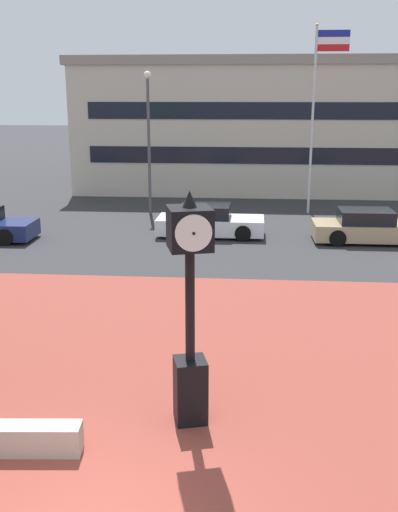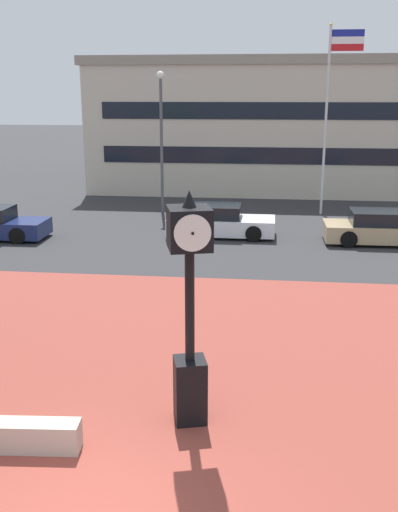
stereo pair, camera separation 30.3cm
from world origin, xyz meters
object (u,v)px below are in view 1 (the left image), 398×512
object	(u,v)px
street_lamp_post	(149,128)
flagpole_primary	(317,106)
street_clock	(190,309)
car_street_near	(369,228)
civic_building	(275,123)
car_street_far	(209,222)

from	to	relation	value
street_lamp_post	flagpole_primary	bearing A→B (deg)	3.68
street_clock	car_street_near	world-z (taller)	street_clock
street_clock	civic_building	world-z (taller)	civic_building
civic_building	flagpole_primary	bearing A→B (deg)	-81.65
flagpole_primary	car_street_far	bearing A→B (deg)	-132.33
car_street_far	civic_building	bearing A→B (deg)	168.75
car_street_far	street_lamp_post	distance (m)	6.60
car_street_far	street_lamp_post	bearing A→B (deg)	-144.69
car_street_near	civic_building	xyz separation A→B (m)	(-3.13, 15.65, 3.24)
street_clock	street_lamp_post	size ratio (longest dim) A/B	0.63
flagpole_primary	street_lamp_post	world-z (taller)	flagpole_primary
car_street_far	flagpole_primary	distance (m)	8.25
civic_building	street_lamp_post	bearing A→B (deg)	-121.20
street_clock	flagpole_primary	world-z (taller)	flagpole_primary
car_street_near	street_clock	bearing A→B (deg)	-22.87
car_street_near	civic_building	bearing A→B (deg)	-168.80
car_street_near	street_lamp_post	bearing A→B (deg)	-118.52
flagpole_primary	car_street_near	bearing A→B (deg)	-73.60
street_clock	flagpole_primary	xyz separation A→B (m)	(4.08, 19.32, 2.97)
car_street_near	street_lamp_post	size ratio (longest dim) A/B	0.67
car_street_near	flagpole_primary	xyz separation A→B (m)	(-1.66, 5.64, 4.51)
street_clock	civic_building	bearing A→B (deg)	69.60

